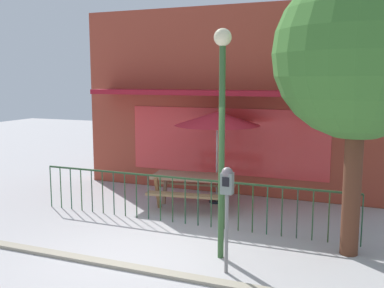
{
  "coord_description": "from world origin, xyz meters",
  "views": [
    {
      "loc": [
        3.36,
        -6.28,
        2.95
      ],
      "look_at": [
        -0.01,
        2.18,
        1.6
      ],
      "focal_mm": 41.5,
      "sensor_mm": 36.0,
      "label": 1
    }
  ],
  "objects_px": {
    "patio_umbrella": "(217,119)",
    "street_lamp": "(222,110)",
    "parking_meter_near": "(227,192)",
    "picnic_table_left": "(192,182)",
    "street_tree": "(359,55)"
  },
  "relations": [
    {
      "from": "picnic_table_left",
      "to": "street_tree",
      "type": "bearing_deg",
      "value": -23.79
    },
    {
      "from": "picnic_table_left",
      "to": "parking_meter_near",
      "type": "height_order",
      "value": "parking_meter_near"
    },
    {
      "from": "parking_meter_near",
      "to": "street_lamp",
      "type": "distance_m",
      "value": 1.31
    },
    {
      "from": "parking_meter_near",
      "to": "street_tree",
      "type": "height_order",
      "value": "street_tree"
    },
    {
      "from": "parking_meter_near",
      "to": "street_lamp",
      "type": "bearing_deg",
      "value": 116.28
    },
    {
      "from": "patio_umbrella",
      "to": "street_lamp",
      "type": "height_order",
      "value": "street_lamp"
    },
    {
      "from": "picnic_table_left",
      "to": "street_lamp",
      "type": "relative_size",
      "value": 0.53
    },
    {
      "from": "picnic_table_left",
      "to": "patio_umbrella",
      "type": "bearing_deg",
      "value": 60.87
    },
    {
      "from": "patio_umbrella",
      "to": "street_lamp",
      "type": "distance_m",
      "value": 3.35
    },
    {
      "from": "parking_meter_near",
      "to": "street_lamp",
      "type": "xyz_separation_m",
      "value": [
        -0.26,
        0.53,
        1.18
      ]
    },
    {
      "from": "picnic_table_left",
      "to": "parking_meter_near",
      "type": "xyz_separation_m",
      "value": [
        1.75,
        -3.0,
        0.66
      ]
    },
    {
      "from": "picnic_table_left",
      "to": "parking_meter_near",
      "type": "distance_m",
      "value": 3.53
    },
    {
      "from": "street_tree",
      "to": "street_lamp",
      "type": "relative_size",
      "value": 1.27
    },
    {
      "from": "picnic_table_left",
      "to": "street_tree",
      "type": "distance_m",
      "value": 4.64
    },
    {
      "from": "street_lamp",
      "to": "parking_meter_near",
      "type": "bearing_deg",
      "value": -63.72
    }
  ]
}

